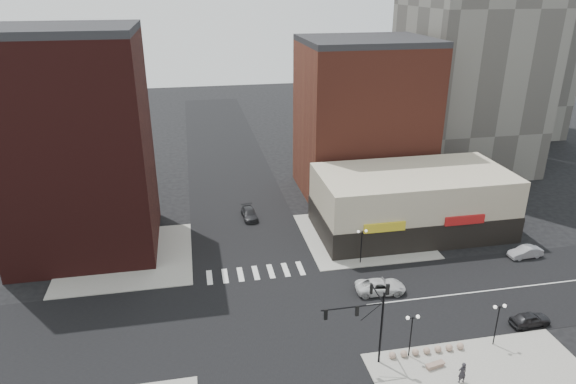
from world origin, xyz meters
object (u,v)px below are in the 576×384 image
object	(u,v)px
dark_sedan_north	(249,214)
pedestrian	(462,373)
street_lamp_se_b	(498,314)
white_suv	(381,286)
street_lamp_ne	(362,238)
dark_sedan_east	(530,319)
silver_sedan	(525,252)
street_lamp_se_a	(412,325)
stone_bench	(435,365)
traffic_signal	(370,313)

from	to	relation	value
dark_sedan_north	pedestrian	bearing A→B (deg)	-72.72
street_lamp_se_b	white_suv	xyz separation A→B (m)	(-6.87, 9.91, -2.57)
street_lamp_ne	dark_sedan_north	size ratio (longest dim) A/B	0.91
pedestrian	dark_sedan_east	bearing A→B (deg)	-152.91
silver_sedan	street_lamp_se_b	bearing A→B (deg)	-45.69
dark_sedan_north	street_lamp_se_b	bearing A→B (deg)	-62.76
street_lamp_se_a	pedestrian	distance (m)	5.21
silver_sedan	street_lamp_ne	bearing A→B (deg)	-100.33
dark_sedan_east	dark_sedan_north	size ratio (longest dim) A/B	0.85
dark_sedan_north	pedestrian	world-z (taller)	pedestrian
street_lamp_se_a	white_suv	bearing A→B (deg)	83.50
street_lamp_se_b	dark_sedan_east	distance (m)	5.96
street_lamp_se_a	street_lamp_ne	bearing A→B (deg)	86.42
pedestrian	stone_bench	xyz separation A→B (m)	(-1.28, 2.00, -0.76)
street_lamp_se_a	street_lamp_ne	xyz separation A→B (m)	(1.00, 16.00, 0.00)
street_lamp_se_b	silver_sedan	xyz separation A→B (m)	(12.41, 13.65, -2.63)
dark_sedan_north	stone_bench	world-z (taller)	dark_sedan_north
dark_sedan_east	stone_bench	xyz separation A→B (m)	(-11.38, -3.75, -0.33)
street_lamp_se_a	pedestrian	bearing A→B (deg)	-52.72
pedestrian	stone_bench	bearing A→B (deg)	-60.07
white_suv	dark_sedan_north	size ratio (longest dim) A/B	1.14
traffic_signal	silver_sedan	bearing A→B (deg)	29.15
traffic_signal	white_suv	xyz separation A→B (m)	(4.89, 9.74, -4.24)
white_suv	dark_sedan_east	bearing A→B (deg)	-118.70
white_suv	silver_sedan	bearing A→B (deg)	-73.96
street_lamp_se_b	street_lamp_ne	distance (m)	17.46
street_lamp_se_b	silver_sedan	distance (m)	18.63
silver_sedan	dark_sedan_north	distance (m)	34.80
white_suv	pedestrian	bearing A→B (deg)	-167.73
street_lamp_ne	pedestrian	xyz separation A→B (m)	(1.86, -19.75, -2.20)
dark_sedan_east	pedestrian	bearing A→B (deg)	116.03
silver_sedan	pedestrian	distance (m)	24.72
silver_sedan	pedestrian	size ratio (longest dim) A/B	2.08
street_lamp_ne	dark_sedan_north	bearing A→B (deg)	127.19
traffic_signal	street_lamp_ne	distance (m)	16.62
traffic_signal	dark_sedan_east	distance (m)	17.37
silver_sedan	pedestrian	xyz separation A→B (m)	(-17.55, -17.41, 0.42)
street_lamp_ne	white_suv	xyz separation A→B (m)	(0.13, -6.09, -2.57)
street_lamp_ne	street_lamp_se_b	bearing A→B (deg)	-66.37
pedestrian	traffic_signal	bearing A→B (deg)	-33.22
traffic_signal	street_lamp_ne	world-z (taller)	traffic_signal
dark_sedan_east	silver_sedan	size ratio (longest dim) A/B	0.95
street_lamp_se_a	street_lamp_se_b	size ratio (longest dim) A/B	1.00
street_lamp_se_b	white_suv	distance (m)	12.33
traffic_signal	dark_sedan_east	size ratio (longest dim) A/B	2.02
dark_sedan_north	stone_bench	xyz separation A→B (m)	(11.61, -32.28, -0.33)
dark_sedan_east	traffic_signal	bearing A→B (deg)	92.61
street_lamp_ne	pedestrian	bearing A→B (deg)	-84.63
street_lamp_ne	stone_bench	xyz separation A→B (m)	(0.58, -17.75, -2.96)
white_suv	stone_bench	world-z (taller)	white_suv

